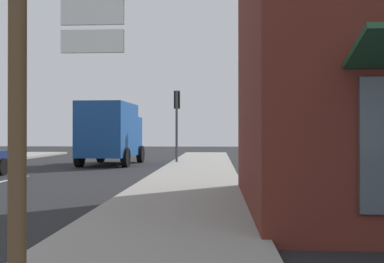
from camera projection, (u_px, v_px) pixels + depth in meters
name	position (u px, v px, depth m)	size (l,w,h in m)	color
ground_plane	(1.00, 182.00, 14.33)	(80.00, 80.00, 0.00)	#232326
sidewalk_right	(187.00, 189.00, 12.00)	(3.04, 44.00, 0.14)	gray
delivery_truck	(111.00, 132.00, 22.20)	(2.63, 5.07, 3.05)	#19478C
route_sign_post	(18.00, 88.00, 3.49)	(1.66, 0.14, 3.20)	brown
traffic_light_far_right	(177.00, 110.00, 22.56)	(0.30, 0.49, 3.73)	#47474C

